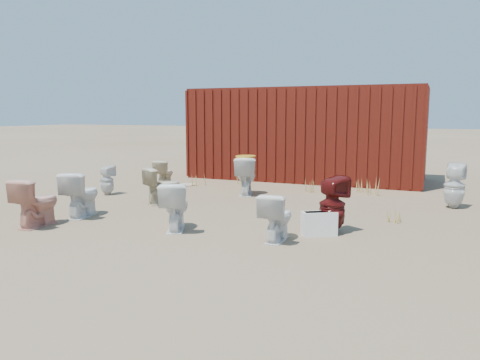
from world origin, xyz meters
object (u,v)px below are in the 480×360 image
at_px(shipping_container, 307,134).
at_px(toilet_front_maroon, 332,205).
at_px(toilet_front_pink, 37,202).
at_px(toilet_back_beige_left, 164,173).
at_px(toilet_front_a, 81,194).
at_px(toilet_back_a, 107,180).
at_px(toilet_front_c, 175,206).
at_px(loose_tank, 319,224).
at_px(toilet_back_yellowlid, 246,176).
at_px(toilet_front_e, 277,217).
at_px(toilet_back_e, 454,186).
at_px(toilet_back_beige_right, 163,186).

height_order(shipping_container, toilet_front_maroon, shipping_container).
bearing_deg(toilet_front_pink, toilet_back_beige_left, -87.96).
bearing_deg(toilet_front_a, toilet_back_a, -73.70).
bearing_deg(toilet_front_c, loose_tank, 171.04).
bearing_deg(toilet_front_a, toilet_back_yellowlid, -130.57).
relative_size(toilet_front_maroon, toilet_back_a, 1.32).
distance_m(toilet_front_c, toilet_back_yellowlid, 3.30).
bearing_deg(toilet_front_e, toilet_back_beige_left, -41.56).
distance_m(toilet_front_maroon, loose_tank, 0.36).
bearing_deg(toilet_front_e, toilet_front_maroon, -130.95).
height_order(toilet_front_e, toilet_back_beige_left, toilet_front_e).
bearing_deg(loose_tank, toilet_back_yellowlid, 97.87).
xyz_separation_m(toilet_front_a, toilet_back_a, (-1.00, 1.91, -0.07)).
distance_m(toilet_front_pink, toilet_back_e, 7.28).
relative_size(toilet_front_pink, toilet_back_a, 1.19).
bearing_deg(shipping_container, toilet_back_beige_left, -134.64).
xyz_separation_m(toilet_back_a, toilet_back_yellowlid, (2.74, 1.21, 0.09)).
height_order(toilet_back_a, toilet_back_e, toilet_back_e).
relative_size(toilet_front_a, toilet_back_e, 0.93).
bearing_deg(toilet_front_maroon, toilet_back_beige_left, 0.53).
bearing_deg(toilet_back_a, toilet_front_c, 151.36).
height_order(shipping_container, toilet_front_c, shipping_container).
bearing_deg(toilet_back_beige_right, toilet_front_a, 99.09).
xyz_separation_m(toilet_front_a, toilet_front_pink, (-0.16, -0.81, -0.01)).
relative_size(toilet_back_beige_left, toilet_back_yellowlid, 0.78).
xyz_separation_m(toilet_back_a, toilet_back_e, (6.86, 1.38, 0.10)).
xyz_separation_m(toilet_front_pink, loose_tank, (4.18, 1.17, -0.21)).
height_order(toilet_front_c, loose_tank, toilet_front_c).
bearing_deg(toilet_front_c, toilet_back_beige_left, -78.98).
bearing_deg(loose_tank, toilet_back_e, 26.14).
bearing_deg(toilet_front_pink, loose_tank, -166.85).
height_order(shipping_container, toilet_back_e, shipping_container).
bearing_deg(toilet_back_beige_right, toilet_front_e, -177.23).
relative_size(toilet_front_a, toilet_front_pink, 1.02).
xyz_separation_m(toilet_back_beige_left, loose_tank, (4.52, -3.04, -0.14)).
bearing_deg(loose_tank, toilet_front_maroon, 26.19).
bearing_deg(toilet_back_yellowlid, toilet_front_e, 100.25).
distance_m(shipping_container, toilet_front_maroon, 5.97).
bearing_deg(loose_tank, toilet_back_beige_left, 114.34).
relative_size(toilet_back_a, toilet_back_beige_right, 0.90).
xyz_separation_m(toilet_front_c, loose_tank, (2.08, 0.53, -0.19)).
xyz_separation_m(toilet_front_pink, toilet_back_beige_left, (-0.33, 4.21, -0.06)).
xyz_separation_m(toilet_front_c, toilet_back_e, (3.92, 3.46, 0.05)).
distance_m(toilet_front_pink, toilet_back_beige_left, 4.22).
bearing_deg(loose_tank, toilet_front_a, 153.31).
height_order(shipping_container, toilet_back_beige_left, shipping_container).
bearing_deg(toilet_front_c, toilet_front_a, -28.48).
xyz_separation_m(toilet_front_e, toilet_back_beige_left, (-4.04, 3.54, -0.02)).
height_order(toilet_front_pink, toilet_back_beige_right, toilet_front_pink).
bearing_deg(toilet_back_e, toilet_back_a, 20.50).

